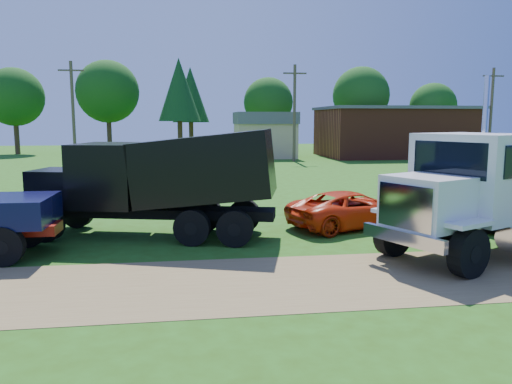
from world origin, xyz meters
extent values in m
plane|color=#295011|center=(0.00, 0.00, 0.00)|extent=(140.00, 140.00, 0.00)
cube|color=brown|center=(0.00, 0.00, 0.01)|extent=(120.00, 4.20, 0.01)
cube|color=black|center=(5.13, 2.13, 0.90)|extent=(8.14, 4.53, 0.34)
cylinder|color=black|center=(2.66, -0.34, 0.62)|extent=(1.29, 0.88, 1.24)
cylinder|color=black|center=(2.66, -0.34, 0.62)|extent=(0.57, 0.56, 0.43)
cylinder|color=black|center=(1.65, 1.85, 0.62)|extent=(1.29, 0.88, 1.24)
cylinder|color=black|center=(1.65, 1.85, 0.62)|extent=(0.57, 0.56, 0.43)
cylinder|color=black|center=(6.26, 3.99, 0.62)|extent=(1.29, 0.88, 1.24)
cylinder|color=black|center=(6.26, 3.99, 0.62)|extent=(0.57, 0.56, 0.43)
cube|color=silver|center=(2.21, 0.78, 1.75)|extent=(2.65, 2.60, 1.36)
cube|color=silver|center=(1.28, 0.35, 1.69)|extent=(0.79, 1.58, 1.13)
cube|color=silver|center=(1.23, 0.33, 0.90)|extent=(1.24, 2.43, 0.34)
cube|color=silver|center=(3.85, 1.54, 2.32)|extent=(3.29, 3.46, 2.37)
cube|color=black|center=(2.79, 1.05, 2.82)|extent=(1.00, 2.07, 0.96)
cube|color=black|center=(3.27, 2.78, 2.82)|extent=(1.56, 0.75, 0.85)
cube|color=silver|center=(2.66, -0.34, 1.36)|extent=(1.44, 1.03, 0.11)
cube|color=silver|center=(1.65, 1.85, 1.36)|extent=(1.44, 1.03, 0.11)
cylinder|color=silver|center=(4.77, 2.65, 2.60)|extent=(0.21, 0.21, 5.20)
cube|color=black|center=(-5.40, 5.29, 0.83)|extent=(8.30, 3.04, 0.31)
cylinder|color=black|center=(-8.69, 5.00, 0.57)|extent=(1.19, 0.63, 1.14)
cylinder|color=black|center=(-8.69, 5.00, 0.57)|extent=(0.48, 0.47, 0.40)
cylinder|color=black|center=(-8.15, 7.11, 0.57)|extent=(1.19, 0.63, 1.14)
cylinder|color=black|center=(-8.15, 7.11, 0.57)|extent=(0.48, 0.47, 0.40)
cylinder|color=black|center=(-4.06, 3.83, 0.57)|extent=(1.19, 0.63, 1.14)
cylinder|color=black|center=(-4.06, 3.83, 0.57)|extent=(0.48, 0.47, 0.40)
cylinder|color=black|center=(-3.53, 5.94, 0.57)|extent=(1.19, 0.63, 1.14)
cylinder|color=black|center=(-3.53, 5.94, 0.57)|extent=(0.48, 0.47, 0.40)
cylinder|color=black|center=(-2.76, 3.50, 0.57)|extent=(1.19, 0.63, 1.14)
cylinder|color=black|center=(-2.76, 3.50, 0.57)|extent=(0.48, 0.47, 0.40)
cylinder|color=black|center=(-2.22, 5.61, 0.57)|extent=(1.19, 0.63, 1.14)
cylinder|color=black|center=(-2.22, 5.61, 0.57)|extent=(0.48, 0.47, 0.40)
cube|color=black|center=(-8.32, 6.03, 1.61)|extent=(2.24, 2.17, 1.24)
cube|color=silver|center=(-9.22, 6.26, 1.56)|extent=(0.46, 1.53, 1.04)
cube|color=black|center=(-6.71, 5.62, 2.07)|extent=(2.62, 2.92, 2.07)
cube|color=black|center=(-7.70, 5.87, 2.54)|extent=(0.56, 2.02, 0.83)
cube|color=black|center=(-3.59, 4.83, 2.33)|extent=(5.02, 3.53, 2.52)
cylinder|color=black|center=(-9.08, 2.31, 0.54)|extent=(1.08, 0.36, 1.08)
cylinder|color=black|center=(-9.08, 2.31, 0.54)|extent=(0.38, 0.37, 0.38)
cylinder|color=black|center=(-9.06, 4.37, 0.54)|extent=(1.08, 0.36, 1.08)
cylinder|color=black|center=(-9.06, 4.37, 0.54)|extent=(0.38, 0.37, 0.38)
imported|color=red|center=(1.73, 5.72, 0.66)|extent=(5.24, 3.66, 1.33)
imported|color=#999999|center=(6.62, 6.66, 0.91)|extent=(1.08, 0.98, 1.81)
cube|color=maroon|center=(18.00, 40.00, 2.50)|extent=(15.00, 10.00, 5.00)
cube|color=#56575B|center=(18.00, 40.00, 5.15)|extent=(15.40, 10.40, 0.30)
cube|color=tan|center=(4.00, 40.00, 1.80)|extent=(6.00, 5.00, 3.60)
cube|color=#56575B|center=(4.00, 40.00, 4.10)|extent=(6.20, 5.40, 1.20)
cylinder|color=#4D3D2B|center=(-14.00, 35.00, 4.50)|extent=(0.28, 0.28, 9.00)
cube|color=#4D3D2B|center=(-14.00, 35.00, 8.20)|extent=(2.20, 0.14, 0.14)
cylinder|color=#4D3D2B|center=(6.00, 35.00, 4.50)|extent=(0.28, 0.28, 9.00)
cube|color=#4D3D2B|center=(6.00, 35.00, 8.20)|extent=(2.20, 0.14, 0.14)
cylinder|color=#4D3D2B|center=(26.00, 35.00, 4.50)|extent=(0.28, 0.28, 9.00)
cube|color=#4D3D2B|center=(26.00, 35.00, 8.20)|extent=(2.20, 0.14, 0.14)
cylinder|color=#382B17|center=(-23.43, 49.49, 1.75)|extent=(0.56, 0.56, 3.51)
sphere|color=#154812|center=(-23.43, 49.49, 6.51)|extent=(6.61, 6.61, 6.61)
cylinder|color=#382B17|center=(-13.21, 50.45, 1.95)|extent=(0.56, 0.56, 3.90)
sphere|color=#154812|center=(-13.21, 50.45, 7.24)|extent=(7.35, 7.35, 7.35)
cylinder|color=#382B17|center=(-3.46, 52.32, 1.83)|extent=(0.56, 0.56, 3.67)
cone|color=#103515|center=(-3.46, 52.32, 7.03)|extent=(4.61, 4.61, 6.82)
cylinder|color=#382B17|center=(6.20, 51.25, 1.64)|extent=(0.56, 0.56, 3.29)
sphere|color=#154812|center=(6.20, 51.25, 6.10)|extent=(6.20, 6.20, 6.20)
cylinder|color=#382B17|center=(17.96, 50.29, 1.89)|extent=(0.56, 0.56, 3.78)
sphere|color=#154812|center=(17.96, 50.29, 7.03)|extent=(7.13, 7.13, 7.13)
cylinder|color=#382B17|center=(26.24, 47.42, 1.51)|extent=(0.56, 0.56, 3.02)
sphere|color=#154812|center=(26.24, 47.42, 5.60)|extent=(5.69, 5.69, 5.69)
cylinder|color=#382B17|center=(-4.80, 46.95, 1.91)|extent=(0.56, 0.56, 3.83)
cone|color=#103515|center=(-4.80, 46.95, 7.33)|extent=(4.81, 4.81, 7.11)
camera|label=1|loc=(-4.22, -11.45, 3.87)|focal=35.00mm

